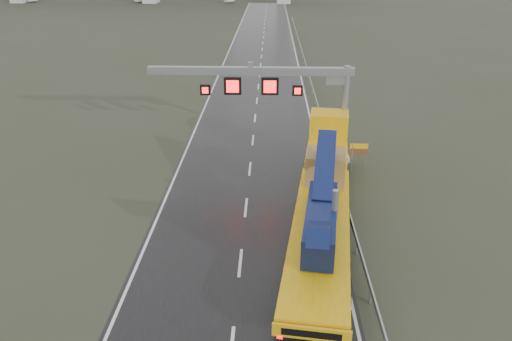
{
  "coord_description": "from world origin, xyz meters",
  "views": [
    {
      "loc": [
        1.45,
        -17.44,
        14.74
      ],
      "look_at": [
        0.67,
        8.55,
        3.2
      ],
      "focal_mm": 35.0,
      "sensor_mm": 36.0,
      "label": 1
    }
  ],
  "objects_px": {
    "striped_barrier": "(338,151)",
    "heavy_haul_truck": "(324,182)",
    "exit_sign_pair": "(359,152)",
    "sign_gantry": "(280,87)"
  },
  "relations": [
    {
      "from": "sign_gantry",
      "to": "heavy_haul_truck",
      "type": "height_order",
      "value": "sign_gantry"
    },
    {
      "from": "striped_barrier",
      "to": "heavy_haul_truck",
      "type": "bearing_deg",
      "value": -85.45
    },
    {
      "from": "sign_gantry",
      "to": "striped_barrier",
      "type": "relative_size",
      "value": 13.09
    },
    {
      "from": "heavy_haul_truck",
      "to": "exit_sign_pair",
      "type": "xyz_separation_m",
      "value": [
        3.04,
        5.99,
        -0.37
      ]
    },
    {
      "from": "striped_barrier",
      "to": "sign_gantry",
      "type": "bearing_deg",
      "value": -157.68
    },
    {
      "from": "heavy_haul_truck",
      "to": "sign_gantry",
      "type": "bearing_deg",
      "value": 115.76
    },
    {
      "from": "exit_sign_pair",
      "to": "striped_barrier",
      "type": "xyz_separation_m",
      "value": [
        -1.13,
        2.51,
        -0.94
      ]
    },
    {
      "from": "sign_gantry",
      "to": "exit_sign_pair",
      "type": "bearing_deg",
      "value": -20.26
    },
    {
      "from": "striped_barrier",
      "to": "exit_sign_pair",
      "type": "bearing_deg",
      "value": -48.58
    },
    {
      "from": "heavy_haul_truck",
      "to": "exit_sign_pair",
      "type": "relative_size",
      "value": 9.64
    }
  ]
}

